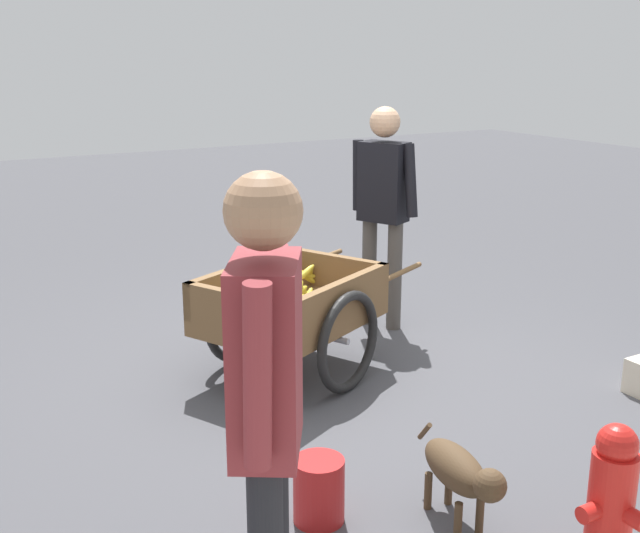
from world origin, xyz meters
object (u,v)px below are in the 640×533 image
Objects in this scene: vendor_person at (383,198)px; fire_hydrant at (611,504)px; fruit_cart at (291,311)px; bystander_person at (267,393)px; plastic_bucket at (319,490)px; dog at (460,471)px.

vendor_person is 2.47× the size of fire_hydrant.
fruit_cart reaches higher than fire_hydrant.
vendor_person is 3.14m from fire_hydrant.
bystander_person reaches higher than vendor_person.
fire_hydrant is (0.91, 2.93, -0.66)m from vendor_person.
fruit_cart is 2.64m from bystander_person.
fruit_cart is 2.71× the size of fire_hydrant.
fire_hydrant is 1.22m from plastic_bucket.
vendor_person is 2.74m from dog.
plastic_bucket is at bearing -129.64° from bystander_person.
vendor_person reaches higher than plastic_bucket.
vendor_person is 5.54× the size of plastic_bucket.
fire_hydrant is 2.25× the size of plastic_bucket.
dog reaches higher than plastic_bucket.
fruit_cart is 1.06× the size of bystander_person.
bystander_person reaches higher than fruit_cart.
dog is 1.00× the size of fire_hydrant.
fruit_cart is 2.44m from fire_hydrant.
vendor_person reaches higher than fire_hydrant.
plastic_bucket is (1.70, 2.01, -0.84)m from vendor_person.
fire_hydrant is 0.39× the size of bystander_person.
fruit_cart is at bearing -87.17° from fire_hydrant.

